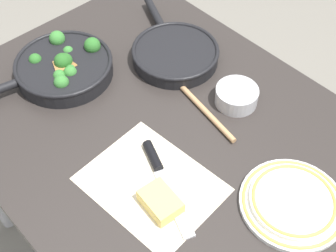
{
  "coord_description": "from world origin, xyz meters",
  "views": [
    {
      "loc": [
        0.56,
        -0.52,
        1.68
      ],
      "look_at": [
        0.0,
        0.0,
        0.77
      ],
      "focal_mm": 50.0,
      "sensor_mm": 36.0,
      "label": 1
    }
  ],
  "objects_px": {
    "dinner_plate_stack": "(293,202)",
    "skillet_broccoli": "(63,66)",
    "cheese_block": "(160,202)",
    "prep_bowl_steel": "(237,96)",
    "skillet_eggs": "(175,53)",
    "wooden_spoon": "(184,90)",
    "grater_knife": "(161,173)"
  },
  "relations": [
    {
      "from": "skillet_broccoli",
      "to": "wooden_spoon",
      "type": "distance_m",
      "value": 0.35
    },
    {
      "from": "skillet_broccoli",
      "to": "skillet_eggs",
      "type": "relative_size",
      "value": 1.03
    },
    {
      "from": "skillet_broccoli",
      "to": "grater_knife",
      "type": "distance_m",
      "value": 0.45
    },
    {
      "from": "prep_bowl_steel",
      "to": "wooden_spoon",
      "type": "bearing_deg",
      "value": -148.39
    },
    {
      "from": "skillet_broccoli",
      "to": "dinner_plate_stack",
      "type": "relative_size",
      "value": 1.64
    },
    {
      "from": "grater_knife",
      "to": "prep_bowl_steel",
      "type": "height_order",
      "value": "prep_bowl_steel"
    },
    {
      "from": "cheese_block",
      "to": "dinner_plate_stack",
      "type": "xyz_separation_m",
      "value": [
        0.2,
        0.22,
        -0.01
      ]
    },
    {
      "from": "cheese_block",
      "to": "prep_bowl_steel",
      "type": "relative_size",
      "value": 0.87
    },
    {
      "from": "wooden_spoon",
      "to": "dinner_plate_stack",
      "type": "xyz_separation_m",
      "value": [
        0.43,
        -0.07,
        0.0
      ]
    },
    {
      "from": "wooden_spoon",
      "to": "skillet_broccoli",
      "type": "bearing_deg",
      "value": 44.79
    },
    {
      "from": "skillet_eggs",
      "to": "grater_knife",
      "type": "height_order",
      "value": "skillet_eggs"
    },
    {
      "from": "skillet_eggs",
      "to": "cheese_block",
      "type": "distance_m",
      "value": 0.5
    },
    {
      "from": "grater_knife",
      "to": "prep_bowl_steel",
      "type": "distance_m",
      "value": 0.31
    },
    {
      "from": "skillet_eggs",
      "to": "wooden_spoon",
      "type": "height_order",
      "value": "skillet_eggs"
    },
    {
      "from": "cheese_block",
      "to": "wooden_spoon",
      "type": "bearing_deg",
      "value": 127.51
    },
    {
      "from": "dinner_plate_stack",
      "to": "skillet_broccoli",
      "type": "bearing_deg",
      "value": -169.4
    },
    {
      "from": "cheese_block",
      "to": "prep_bowl_steel",
      "type": "height_order",
      "value": "prep_bowl_steel"
    },
    {
      "from": "skillet_broccoli",
      "to": "skillet_eggs",
      "type": "xyz_separation_m",
      "value": [
        0.17,
        0.28,
        -0.01
      ]
    },
    {
      "from": "skillet_broccoli",
      "to": "dinner_plate_stack",
      "type": "bearing_deg",
      "value": 113.18
    },
    {
      "from": "grater_knife",
      "to": "cheese_block",
      "type": "bearing_deg",
      "value": -21.25
    },
    {
      "from": "skillet_broccoli",
      "to": "grater_knife",
      "type": "bearing_deg",
      "value": 98.35
    },
    {
      "from": "dinner_plate_stack",
      "to": "prep_bowl_steel",
      "type": "relative_size",
      "value": 2.1
    },
    {
      "from": "prep_bowl_steel",
      "to": "dinner_plate_stack",
      "type": "bearing_deg",
      "value": -25.74
    },
    {
      "from": "dinner_plate_stack",
      "to": "grater_knife",
      "type": "bearing_deg",
      "value": -147.82
    },
    {
      "from": "cheese_block",
      "to": "prep_bowl_steel",
      "type": "distance_m",
      "value": 0.38
    },
    {
      "from": "prep_bowl_steel",
      "to": "grater_knife",
      "type": "bearing_deg",
      "value": -82.69
    },
    {
      "from": "skillet_eggs",
      "to": "wooden_spoon",
      "type": "xyz_separation_m",
      "value": [
        0.12,
        -0.07,
        -0.02
      ]
    },
    {
      "from": "skillet_eggs",
      "to": "prep_bowl_steel",
      "type": "relative_size",
      "value": 3.35
    },
    {
      "from": "dinner_plate_stack",
      "to": "wooden_spoon",
      "type": "bearing_deg",
      "value": 170.58
    },
    {
      "from": "skillet_eggs",
      "to": "wooden_spoon",
      "type": "distance_m",
      "value": 0.14
    },
    {
      "from": "wooden_spoon",
      "to": "grater_knife",
      "type": "relative_size",
      "value": 1.3
    },
    {
      "from": "skillet_broccoli",
      "to": "prep_bowl_steel",
      "type": "distance_m",
      "value": 0.49
    }
  ]
}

